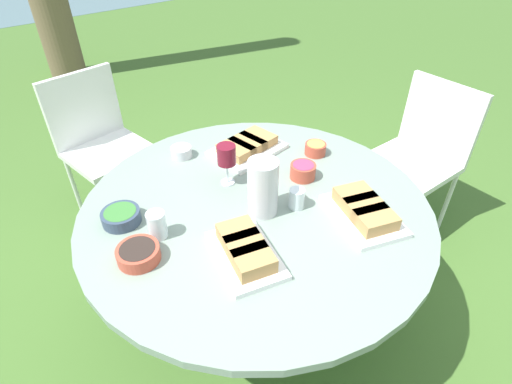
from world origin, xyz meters
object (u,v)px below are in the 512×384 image
(dining_table, at_px, (256,221))
(chair_near_right, at_px, (421,149))
(wine_glass, at_px, (227,156))
(chair_far_back, at_px, (99,137))
(water_pitcher, at_px, (263,187))

(dining_table, distance_m, chair_near_right, 1.19)
(wine_glass, bearing_deg, dining_table, -91.31)
(chair_near_right, relative_size, wine_glass, 4.88)
(wine_glass, bearing_deg, chair_far_back, 99.36)
(chair_far_back, height_order, wine_glass, same)
(chair_near_right, bearing_deg, wine_glass, 168.71)
(water_pitcher, xyz_separation_m, wine_glass, (0.01, 0.24, 0.02))
(dining_table, relative_size, wine_glass, 7.61)
(dining_table, xyz_separation_m, chair_near_right, (1.19, -0.05, -0.09))
(chair_far_back, xyz_separation_m, wine_glass, (0.18, -1.06, 0.31))
(chair_far_back, relative_size, water_pitcher, 3.92)
(chair_near_right, xyz_separation_m, water_pitcher, (-1.19, 0.00, 0.30))
(chair_far_back, height_order, water_pitcher, water_pitcher)
(dining_table, height_order, chair_far_back, chair_far_back)
(chair_near_right, bearing_deg, dining_table, 177.65)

